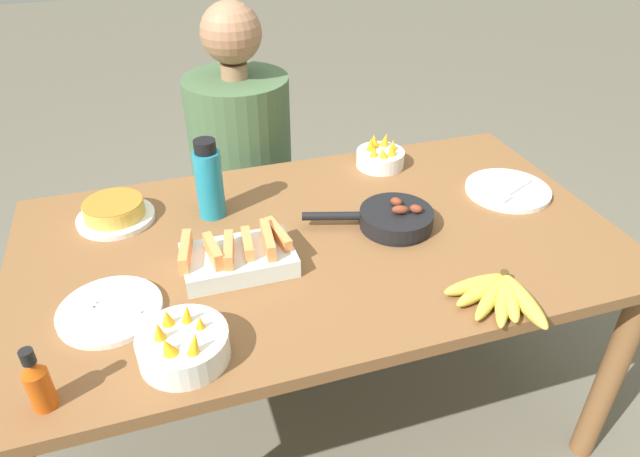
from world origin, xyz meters
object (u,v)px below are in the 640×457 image
Objects in this scene: melon_tray at (238,257)px; skillet at (394,218)px; banana_bunch at (499,295)px; fruit_bowl_citrus at (183,345)px; hot_sauce_bottle at (38,382)px; water_bottle at (209,181)px; person_figure at (244,191)px; empty_plate_far_left at (508,190)px; frittata_plate_center at (115,212)px; fruit_bowl_mango at (380,156)px; empty_plate_near_front at (110,311)px.

skillet is at bearing 6.83° from melon_tray.
fruit_bowl_citrus reaches higher than banana_bunch.
skillet is 2.47× the size of hot_sauce_bottle.
banana_bunch is 0.64m from melon_tray.
fruit_bowl_citrus is 0.81× the size of water_bottle.
water_bottle reaches higher than hot_sauce_bottle.
fruit_bowl_citrus is (-0.17, -0.27, 0.00)m from melon_tray.
hot_sauce_bottle is 1.29m from person_figure.
water_bottle is at bearing 134.71° from banana_bunch.
water_bottle is (-0.90, 0.15, 0.10)m from empty_plate_far_left.
melon_tray reaches higher than frittata_plate_center.
person_figure is at bearing 70.67° from water_bottle.
fruit_bowl_mango is 0.61m from water_bottle.
fruit_bowl_mango is (0.00, 0.73, 0.02)m from banana_bunch.
water_bottle is (-0.59, -0.14, 0.08)m from fruit_bowl_mango.
frittata_plate_center is 1.15× the size of fruit_bowl_citrus.
water_bottle is (0.14, 0.55, 0.08)m from fruit_bowl_citrus.
fruit_bowl_mango is (0.88, 0.49, 0.03)m from empty_plate_near_front.
skillet is (0.45, 0.05, -0.01)m from melon_tray.
skillet is 1.52× the size of empty_plate_near_front.
skillet is at bearing -20.17° from frittata_plate_center.
hot_sauce_bottle is at bearing -102.56° from frittata_plate_center.
fruit_bowl_citrus is at bearing 9.08° from hot_sauce_bottle.
skillet is (-0.11, 0.37, 0.01)m from banana_bunch.
fruit_bowl_mango is 1.00m from fruit_bowl_citrus.
person_figure is at bearing 137.19° from empty_plate_far_left.
water_bottle is 1.61× the size of hot_sauce_bottle.
empty_plate_far_left is 1.36× the size of fruit_bowl_citrus.
person_figure is at bearing 73.02° from fruit_bowl_citrus.
hot_sauce_bottle reaches higher than skillet.
person_figure is at bearing -51.10° from skillet.
water_bottle reaches higher than frittata_plate_center.
hot_sauce_bottle reaches higher than empty_plate_far_left.
skillet is at bearing 106.22° from banana_bunch.
fruit_bowl_citrus reaches higher than melon_tray.
fruit_bowl_mango is at bearing 43.07° from fruit_bowl_citrus.
banana_bunch is 1.32× the size of fruit_bowl_mango.
hot_sauce_bottle is (-0.14, -0.64, 0.04)m from frittata_plate_center.
hot_sauce_bottle is at bearing 179.95° from banana_bunch.
water_bottle reaches higher than empty_plate_near_front.
skillet reaches higher than banana_bunch.
water_bottle is at bearing 54.92° from hot_sauce_bottle.
frittata_plate_center is 0.69m from person_figure.
empty_plate_near_front is 1.25× the size of fruit_bowl_citrus.
skillet is at bearing 9.84° from empty_plate_near_front.
banana_bunch is 1.20m from person_figure.
person_figure reaches higher than fruit_bowl_citrus.
fruit_bowl_mango reaches higher than empty_plate_near_front.
fruit_bowl_citrus is (0.13, -0.60, 0.01)m from frittata_plate_center.
person_figure reaches higher than fruit_bowl_mango.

